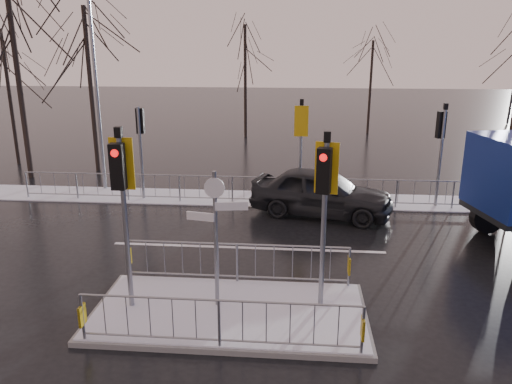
{
  "coord_description": "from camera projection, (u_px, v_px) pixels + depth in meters",
  "views": [
    {
      "loc": [
        1.43,
        -9.68,
        5.74
      ],
      "look_at": [
        0.28,
        3.53,
        1.8
      ],
      "focal_mm": 35.0,
      "sensor_mm": 36.0,
      "label": 1
    }
  ],
  "objects": [
    {
      "name": "traffic_island",
      "position": [
        229.0,
        299.0,
        10.9
      ],
      "size": [
        6.0,
        3.04,
        4.15
      ],
      "color": "slate",
      "rests_on": "ground"
    },
    {
      "name": "snow_verge",
      "position": [
        260.0,
        199.0,
        19.2
      ],
      "size": [
        30.0,
        2.0,
        0.04
      ],
      "primitive_type": "cube",
      "color": "silver",
      "rests_on": "ground"
    },
    {
      "name": "tree_near_c",
      "position": [
        6.0,
        71.0,
        23.65
      ],
      "size": [
        3.5,
        3.5,
        6.61
      ],
      "color": "black",
      "rests_on": "ground"
    },
    {
      "name": "street_lamp_left",
      "position": [
        97.0,
        78.0,
        19.32
      ],
      "size": [
        1.25,
        0.18,
        8.2
      ],
      "color": "gray",
      "rests_on": "ground"
    },
    {
      "name": "tree_near_b",
      "position": [
        88.0,
        58.0,
        22.13
      ],
      "size": [
        4.0,
        4.0,
        7.55
      ],
      "color": "black",
      "rests_on": "ground"
    },
    {
      "name": "tree_far_b",
      "position": [
        371.0,
        69.0,
        32.23
      ],
      "size": [
        3.25,
        3.25,
        6.14
      ],
      "color": "black",
      "rests_on": "ground"
    },
    {
      "name": "tree_far_a",
      "position": [
        245.0,
        60.0,
        30.8
      ],
      "size": [
        3.75,
        3.75,
        7.08
      ],
      "color": "black",
      "rests_on": "ground"
    },
    {
      "name": "ground",
      "position": [
        230.0,
        315.0,
        11.0
      ],
      "size": [
        120.0,
        120.0,
        0.0
      ],
      "primitive_type": "plane",
      "color": "black",
      "rests_on": "ground"
    },
    {
      "name": "tree_near_a",
      "position": [
        13.0,
        35.0,
        20.63
      ],
      "size": [
        4.75,
        4.75,
        8.97
      ],
      "color": "black",
      "rests_on": "ground"
    },
    {
      "name": "far_kerb_fixtures",
      "position": [
        267.0,
        177.0,
        18.41
      ],
      "size": [
        18.0,
        0.65,
        3.83
      ],
      "color": "gray",
      "rests_on": "ground"
    },
    {
      "name": "lane_markings",
      "position": [
        227.0,
        323.0,
        10.68
      ],
      "size": [
        8.0,
        11.38,
        0.01
      ],
      "color": "silver",
      "rests_on": "ground"
    },
    {
      "name": "car_far_lane",
      "position": [
        322.0,
        192.0,
        17.23
      ],
      "size": [
        5.2,
        3.15,
        1.66
      ],
      "primitive_type": "imported",
      "rotation": [
        0.0,
        0.0,
        1.31
      ],
      "color": "black",
      "rests_on": "ground"
    }
  ]
}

